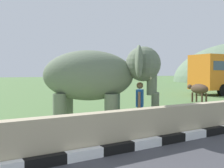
% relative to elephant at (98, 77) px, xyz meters
% --- Properties ---
extents(striped_curb, '(16.20, 0.20, 0.24)m').
position_rel_elephant_xyz_m(striped_curb, '(-3.07, -2.47, -1.72)').
color(striped_curb, white).
rests_on(striped_curb, ground_plane).
extents(barrier_parapet, '(28.00, 0.36, 1.00)m').
position_rel_elephant_xyz_m(barrier_parapet, '(-0.72, -2.17, -1.34)').
color(barrier_parapet, tan).
rests_on(barrier_parapet, ground_plane).
extents(elephant, '(3.93, 3.67, 2.85)m').
position_rel_elephant_xyz_m(elephant, '(0.00, 0.00, 0.00)').
color(elephant, '#63715A').
rests_on(elephant, ground_plane).
extents(person_handler, '(0.50, 0.54, 1.66)m').
position_rel_elephant_xyz_m(person_handler, '(1.24, -0.68, -0.92)').
color(person_handler, navy).
rests_on(person_handler, ground_plane).
extents(cow_mid, '(0.79, 1.92, 1.23)m').
position_rel_elephant_xyz_m(cow_mid, '(9.67, 3.94, -0.97)').
color(cow_mid, '#473323').
rests_on(cow_mid, ground_plane).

